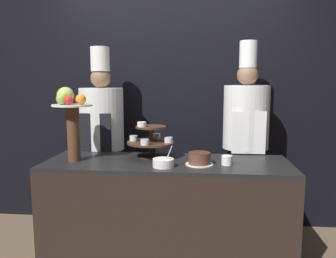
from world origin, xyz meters
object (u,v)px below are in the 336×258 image
object	(u,v)px
cake_round	(199,159)
serving_bowl_near	(163,163)
chef_left	(102,136)
fruit_pedestal	(71,114)
cup_white	(227,160)
tiered_stand	(151,140)
chef_center_left	(245,137)

from	to	relation	value
cake_round	serving_bowl_near	xyz separation A→B (m)	(-0.27, -0.09, -0.01)
cake_round	serving_bowl_near	size ratio (longest dim) A/B	1.31
serving_bowl_near	chef_left	bearing A→B (deg)	134.71
cake_round	chef_left	size ratio (longest dim) A/B	0.12
fruit_pedestal	cup_white	distance (m)	1.29
cake_round	chef_left	world-z (taller)	chef_left
tiered_stand	cup_white	distance (m)	0.66
chef_center_left	cake_round	bearing A→B (deg)	-125.51
cake_round	serving_bowl_near	distance (m)	0.29
chef_center_left	cup_white	bearing A→B (deg)	-110.22
serving_bowl_near	chef_left	world-z (taller)	chef_left
fruit_pedestal	cake_round	xyz separation A→B (m)	(1.03, -0.03, -0.34)
tiered_stand	chef_center_left	distance (m)	0.93
tiered_stand	chef_left	bearing A→B (deg)	143.88
cup_white	chef_left	distance (m)	1.30
cake_round	chef_center_left	distance (m)	0.74
cake_round	cup_white	size ratio (longest dim) A/B	2.60
cake_round	chef_center_left	world-z (taller)	chef_center_left
cake_round	chef_center_left	size ratio (longest dim) A/B	0.11
fruit_pedestal	chef_left	distance (m)	0.63
chef_left	chef_center_left	world-z (taller)	chef_center_left
fruit_pedestal	cake_round	distance (m)	1.08
fruit_pedestal	chef_center_left	world-z (taller)	chef_center_left
cake_round	chef_left	bearing A→B (deg)	147.90
cake_round	fruit_pedestal	bearing A→B (deg)	178.12
tiered_stand	chef_center_left	bearing A→B (deg)	25.15
cake_round	cup_white	xyz separation A→B (m)	(0.21, 0.01, -0.01)
cup_white	serving_bowl_near	distance (m)	0.49
cup_white	serving_bowl_near	bearing A→B (deg)	-167.65
chef_left	fruit_pedestal	bearing A→B (deg)	-97.80
fruit_pedestal	cup_white	world-z (taller)	fruit_pedestal
chef_center_left	serving_bowl_near	bearing A→B (deg)	-135.33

